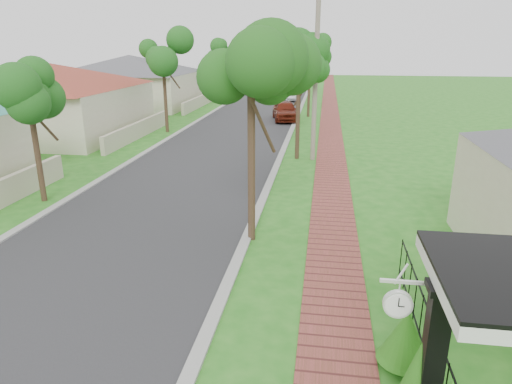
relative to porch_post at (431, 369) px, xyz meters
The scene contains 15 objects.
ground 4.79m from the porch_post, 167.60° to the left, with size 160.00×160.00×0.00m, color #24721B.
road 22.34m from the porch_post, 109.77° to the left, with size 7.00×120.00×0.02m, color #28282B.
kerb_right 21.39m from the porch_post, 100.52° to the left, with size 0.30×120.00×0.10m, color #9E9E99.
kerb_left 23.83m from the porch_post, 118.07° to the left, with size 0.30×120.00×0.10m, color #9E9E99.
sidewalk 21.07m from the porch_post, 93.54° to the left, with size 1.50×120.00×0.03m, color #963F3C.
porch_post is the anchor object (origin of this frame).
picket_fence 1.21m from the porch_post, 70.71° to the left, with size 0.03×8.02×1.00m.
street_trees 29.02m from the porch_post, 104.93° to the left, with size 10.70×37.65×5.89m.
far_house_red 28.70m from the porch_post, 132.91° to the left, with size 15.56×15.56×4.60m.
far_house_grey 40.09m from the porch_post, 119.15° to the left, with size 15.56×15.56×4.60m.
parked_car_red 29.21m from the porch_post, 99.30° to the left, with size 1.74×4.32×1.47m, color #601B0E.
parked_car_white 41.83m from the porch_post, 97.62° to the left, with size 1.38×3.96×1.31m, color silver.
near_tree 8.40m from the porch_post, 119.33° to the left, with size 2.23×2.23×5.73m.
utility_pole 17.38m from the porch_post, 97.59° to the left, with size 1.20×0.24×8.99m.
station_clock 1.05m from the porch_post, 141.03° to the left, with size 0.74×0.13×0.63m.
Camera 1 is at (2.82, -6.87, 5.69)m, focal length 32.00 mm.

